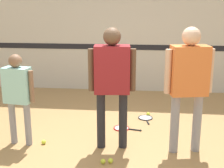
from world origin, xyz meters
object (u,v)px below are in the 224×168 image
object	(u,v)px
tennis_ball_by_spare_racket	(148,114)
tennis_ball_stray_left	(44,142)
person_student_left	(18,90)
racket_second_spare	(123,128)
person_instructor	(112,76)
person_student_right	(189,77)
tennis_ball_near_instructor	(110,161)
tennis_ball_stray_right	(103,161)
racket_spare_on_floor	(146,118)

from	to	relation	value
tennis_ball_by_spare_racket	tennis_ball_stray_left	bearing A→B (deg)	-138.64
person_student_left	racket_second_spare	xyz separation A→B (m)	(1.44, 0.71, -0.81)
tennis_ball_by_spare_racket	racket_second_spare	bearing A→B (deg)	-122.57
person_instructor	person_student_left	bearing A→B (deg)	175.94
tennis_ball_by_spare_racket	tennis_ball_stray_left	world-z (taller)	same
racket_second_spare	tennis_ball_by_spare_racket	size ratio (longest dim) A/B	7.43
person_student_right	tennis_ball_near_instructor	bearing A→B (deg)	13.51
person_instructor	tennis_ball_by_spare_racket	bearing A→B (deg)	62.83
racket_second_spare	tennis_ball_stray_left	xyz separation A→B (m)	(-1.11, -0.69, 0.02)
tennis_ball_stray_right	tennis_ball_by_spare_racket	bearing A→B (deg)	72.07
person_student_left	tennis_ball_by_spare_racket	world-z (taller)	person_student_left
person_instructor	person_student_left	size ratio (longest dim) A/B	1.28
person_student_left	tennis_ball_stray_right	size ratio (longest dim) A/B	20.16
racket_second_spare	person_student_right	bearing A→B (deg)	-24.54
person_instructor	tennis_ball_near_instructor	bearing A→B (deg)	-91.94
person_student_left	person_student_right	size ratio (longest dim) A/B	0.77
person_student_right	tennis_ball_near_instructor	distance (m)	1.50
racket_spare_on_floor	tennis_ball_stray_left	size ratio (longest dim) A/B	7.05
person_student_right	racket_second_spare	distance (m)	1.56
person_student_left	tennis_ball_near_instructor	xyz separation A→B (m)	(1.36, -0.44, -0.79)
racket_spare_on_floor	tennis_ball_stray_right	size ratio (longest dim) A/B	7.05
racket_second_spare	tennis_ball_by_spare_racket	xyz separation A→B (m)	(0.42, 0.66, 0.02)
tennis_ball_near_instructor	tennis_ball_stray_left	size ratio (longest dim) A/B	1.00
person_instructor	tennis_ball_stray_right	distance (m)	1.14
tennis_ball_stray_left	person_student_right	bearing A→B (deg)	0.00
person_student_left	racket_spare_on_floor	world-z (taller)	person_student_left
person_student_left	person_student_right	bearing A→B (deg)	8.85
tennis_ball_stray_left	tennis_ball_stray_right	xyz separation A→B (m)	(0.94, -0.48, 0.00)
person_student_left	tennis_ball_stray_right	distance (m)	1.57
person_student_left	tennis_ball_stray_right	bearing A→B (deg)	-11.61
tennis_ball_near_instructor	tennis_ball_by_spare_racket	distance (m)	1.87
tennis_ball_by_spare_racket	tennis_ball_stray_left	xyz separation A→B (m)	(-1.54, -1.35, 0.00)
racket_spare_on_floor	tennis_ball_stray_left	world-z (taller)	tennis_ball_stray_left
racket_spare_on_floor	tennis_ball_near_instructor	world-z (taller)	tennis_ball_near_instructor
racket_second_spare	person_instructor	bearing A→B (deg)	-86.42
person_instructor	person_student_left	xyz separation A→B (m)	(-1.33, -0.03, -0.23)
tennis_ball_stray_right	person_instructor	bearing A→B (deg)	82.62
tennis_ball_stray_right	person_student_right	bearing A→B (deg)	23.88
racket_second_spare	person_student_left	bearing A→B (deg)	-141.31
person_instructor	tennis_ball_by_spare_racket	distance (m)	1.76
person_student_left	racket_second_spare	world-z (taller)	person_student_left
person_student_right	tennis_ball_near_instructor	world-z (taller)	person_student_right
person_student_right	person_student_left	bearing A→B (deg)	-10.69
racket_second_spare	tennis_ball_near_instructor	bearing A→B (deg)	-81.26
racket_second_spare	tennis_ball_stray_right	xyz separation A→B (m)	(-0.17, -1.17, 0.02)
racket_spare_on_floor	tennis_ball_by_spare_racket	world-z (taller)	tennis_ball_by_spare_racket
person_student_left	tennis_ball_stray_right	world-z (taller)	person_student_left
racket_second_spare	tennis_ball_stray_right	size ratio (longest dim) A/B	7.43
person_student_left	tennis_ball_near_instructor	bearing A→B (deg)	-9.30
tennis_ball_near_instructor	tennis_ball_stray_right	world-z (taller)	same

